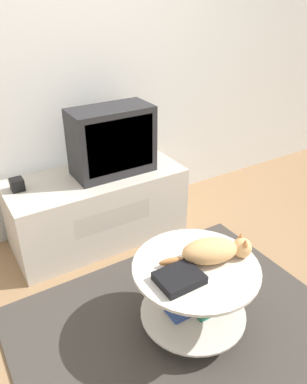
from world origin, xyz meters
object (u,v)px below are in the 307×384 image
Objects in this scene: dvd_box at (179,278)px; cat at (214,251)px; speaker at (17,185)px; tv at (112,141)px.

dvd_box is 0.45× the size of cat.
speaker reaches higher than dvd_box.
speaker is 0.38× the size of dvd_box.
tv is 1.18× the size of cat.
tv is at bearing 79.34° from dvd_box.
cat is (0.04, -1.19, -0.27)m from tv.
tv reaches higher than cat.
dvd_box is (-0.23, -1.23, -0.31)m from tv.
dvd_box is at bearing -69.69° from speaker.
tv is 6.90× the size of speaker.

